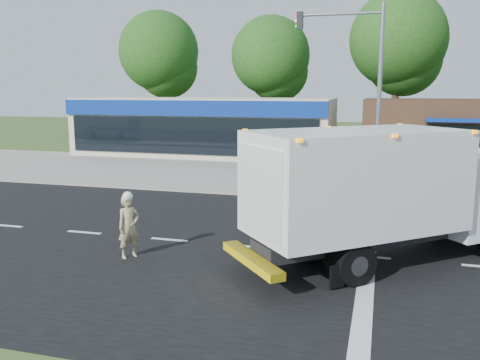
# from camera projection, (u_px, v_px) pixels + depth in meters

# --- Properties ---
(ground) EXTENTS (120.00, 120.00, 0.00)m
(ground) POSITION_uv_depth(u_px,v_px,m) (264.00, 248.00, 14.93)
(ground) COLOR #385123
(ground) RESTS_ON ground
(road_asphalt) EXTENTS (60.00, 14.00, 0.02)m
(road_asphalt) POSITION_uv_depth(u_px,v_px,m) (264.00, 248.00, 14.93)
(road_asphalt) COLOR black
(road_asphalt) RESTS_ON ground
(sidewalk) EXTENTS (60.00, 2.40, 0.12)m
(sidewalk) POSITION_uv_depth(u_px,v_px,m) (305.00, 192.00, 22.69)
(sidewalk) COLOR gray
(sidewalk) RESTS_ON ground
(parking_apron) EXTENTS (60.00, 9.00, 0.02)m
(parking_apron) POSITION_uv_depth(u_px,v_px,m) (321.00, 173.00, 28.19)
(parking_apron) COLOR gray
(parking_apron) RESTS_ON ground
(lane_markings) EXTENTS (55.20, 7.00, 0.01)m
(lane_markings) POSITION_uv_depth(u_px,v_px,m) (302.00, 267.00, 13.29)
(lane_markings) COLOR silver
(lane_markings) RESTS_ON road_asphalt
(ems_box_truck) EXTENTS (7.84, 7.17, 3.61)m
(ems_box_truck) POSITION_uv_depth(u_px,v_px,m) (383.00, 186.00, 13.40)
(ems_box_truck) COLOR black
(ems_box_truck) RESTS_ON ground
(emergency_worker) EXTENTS (0.71, 0.77, 1.87)m
(emergency_worker) POSITION_uv_depth(u_px,v_px,m) (129.00, 225.00, 13.97)
(emergency_worker) COLOR tan
(emergency_worker) RESTS_ON ground
(retail_strip_mall) EXTENTS (18.00, 6.20, 4.00)m
(retail_strip_mall) POSITION_uv_depth(u_px,v_px,m) (204.00, 126.00, 35.86)
(retail_strip_mall) COLOR beige
(retail_strip_mall) RESTS_ON ground
(brown_storefront) EXTENTS (10.00, 6.70, 4.00)m
(brown_storefront) POSITION_uv_depth(u_px,v_px,m) (446.00, 132.00, 31.64)
(brown_storefront) COLOR #382316
(brown_storefront) RESTS_ON ground
(traffic_signal_pole) EXTENTS (3.51, 0.25, 8.00)m
(traffic_signal_pole) POSITION_uv_depth(u_px,v_px,m) (363.00, 81.00, 20.63)
(traffic_signal_pole) COLOR gray
(traffic_signal_pole) RESTS_ON ground
(background_trees) EXTENTS (36.77, 7.39, 12.10)m
(background_trees) POSITION_uv_depth(u_px,v_px,m) (334.00, 54.00, 40.53)
(background_trees) COLOR #332114
(background_trees) RESTS_ON ground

